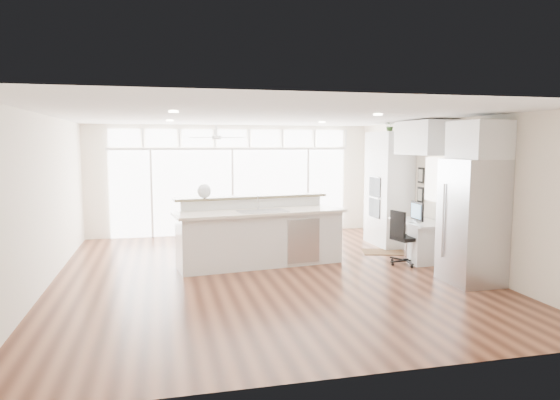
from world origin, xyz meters
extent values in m
cube|color=#462215|center=(0.00, 0.00, -0.01)|extent=(7.00, 8.00, 0.02)
cube|color=white|center=(0.00, 0.00, 2.70)|extent=(7.00, 8.00, 0.02)
cube|color=white|center=(0.00, 4.00, 1.35)|extent=(7.00, 0.04, 2.70)
cube|color=white|center=(0.00, -4.00, 1.35)|extent=(7.00, 0.04, 2.70)
cube|color=white|center=(-3.50, 0.00, 1.35)|extent=(0.04, 8.00, 2.70)
cube|color=white|center=(3.50, 0.00, 1.35)|extent=(0.04, 8.00, 2.70)
cube|color=white|center=(0.00, 3.94, 1.05)|extent=(5.80, 0.06, 2.08)
cube|color=white|center=(0.00, 3.94, 2.38)|extent=(5.90, 0.06, 0.40)
cube|color=white|center=(3.46, 0.30, 1.55)|extent=(0.04, 0.85, 0.85)
cube|color=silver|center=(-0.50, 2.80, 2.48)|extent=(1.16, 1.16, 0.32)
cube|color=white|center=(0.00, 0.20, 2.68)|extent=(3.40, 3.00, 0.02)
cube|color=white|center=(3.17, 1.80, 1.25)|extent=(0.64, 1.20, 2.50)
cube|color=white|center=(3.13, 0.30, 0.38)|extent=(0.72, 1.30, 0.76)
cube|color=white|center=(3.17, 0.30, 2.35)|extent=(0.64, 1.30, 0.64)
cube|color=#B7B7BC|center=(3.11, -1.35, 1.00)|extent=(0.76, 0.90, 2.00)
cube|color=white|center=(3.17, -1.35, 2.30)|extent=(0.64, 0.90, 0.60)
cube|color=black|center=(3.46, 0.92, 1.40)|extent=(0.06, 0.22, 0.80)
cube|color=white|center=(0.04, 0.62, 0.62)|extent=(3.26, 1.57, 1.25)
cube|color=#392212|center=(2.74, 1.08, 0.01)|extent=(0.98, 0.82, 0.01)
cube|color=black|center=(2.69, 0.02, 0.50)|extent=(0.61, 0.58, 1.01)
sphere|color=white|center=(-0.95, 0.89, 1.38)|extent=(0.28, 0.28, 0.26)
cube|color=black|center=(3.05, 0.30, 0.96)|extent=(0.10, 0.47, 0.39)
cube|color=silver|center=(2.88, 0.30, 0.77)|extent=(0.15, 0.31, 0.01)
imported|color=#365926|center=(3.17, 1.80, 2.61)|extent=(0.28, 0.30, 0.21)
camera|label=1|loc=(-1.73, -8.30, 2.23)|focal=32.00mm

